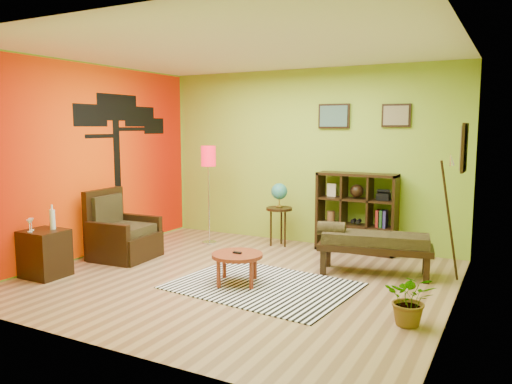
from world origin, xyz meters
The scene contains 11 objects.
ground centered at (0.00, 0.00, 0.00)m, with size 5.00×5.00×0.00m, color #A8825A.
room_shell centered at (-0.09, 0.01, 1.80)m, with size 5.04×4.54×2.82m.
zebra_rug centered at (0.41, -0.12, 0.01)m, with size 2.07×1.53×0.01m, color white.
coffee_table centered at (0.10, -0.19, 0.33)m, with size 0.61×0.61×0.40m.
armchair centered at (-2.00, 0.09, 0.30)m, with size 0.86×0.87×0.99m.
side_cabinet centered at (-2.20, -1.06, 0.30)m, with size 0.51×0.46×0.91m.
floor_lamp centered at (-1.37, 1.44, 1.28)m, with size 0.24×0.24×1.58m.
globe_table centered at (-0.29, 1.83, 0.76)m, with size 0.41×0.41×1.00m.
cube_shelf centered at (0.91, 2.03, 0.60)m, with size 1.20×0.35×1.20m.
bench centered at (1.42, 0.97, 0.42)m, with size 1.49×0.77×0.66m.
potted_plant centered at (2.20, -0.51, 0.20)m, with size 0.47×0.52×0.40m, color #26661E.
Camera 1 is at (3.03, -5.24, 1.88)m, focal length 35.00 mm.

